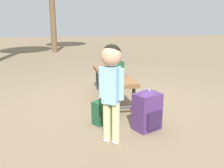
{
  "coord_description": "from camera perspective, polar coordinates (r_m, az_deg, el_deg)",
  "views": [
    {
      "loc": [
        3.39,
        -0.83,
        1.24
      ],
      "look_at": [
        0.38,
        -0.12,
        0.45
      ],
      "focal_mm": 38.38,
      "sensor_mm": 36.0,
      "label": 1
    }
  ],
  "objects": [
    {
      "name": "backpack_small",
      "position": [
        3.02,
        -2.58,
        -6.46
      ],
      "size": [
        0.23,
        0.25,
        0.34
      ],
      "color": "#1E4C2D",
      "rests_on": "ground"
    },
    {
      "name": "backpack_large",
      "position": [
        2.87,
        8.4,
        -5.95
      ],
      "size": [
        0.33,
        0.36,
        0.51
      ],
      "color": "#4C2D66",
      "rests_on": "ground"
    },
    {
      "name": "ground_plane",
      "position": [
        3.7,
        0.49,
        -5.24
      ],
      "size": [
        40.0,
        40.0,
        0.0
      ],
      "primitive_type": "plane",
      "color": "#7F6B51",
      "rests_on": "ground"
    },
    {
      "name": "park_bench",
      "position": [
        3.92,
        0.11,
        1.86
      ],
      "size": [
        1.6,
        0.41,
        0.45
      ],
      "color": "brown",
      "rests_on": "ground"
    },
    {
      "name": "child_standing",
      "position": [
        2.41,
        -0.17,
        1.32
      ],
      "size": [
        0.21,
        0.23,
        1.04
      ],
      "color": "#CCCC8C",
      "rests_on": "ground"
    },
    {
      "name": "handbag",
      "position": [
        3.7,
        0.61,
        3.99
      ],
      "size": [
        0.35,
        0.24,
        0.37
      ],
      "color": "#1E4C2D",
      "rests_on": "park_bench"
    }
  ]
}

